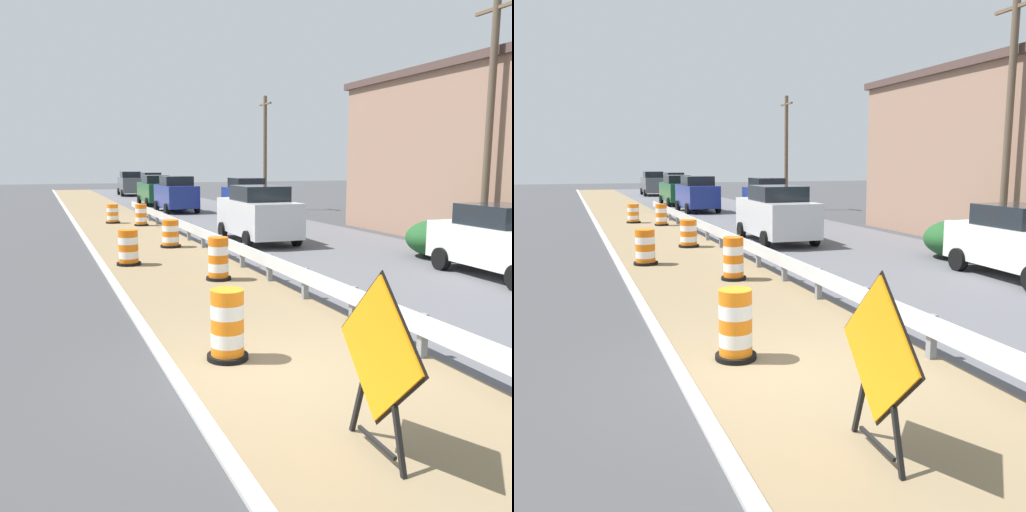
% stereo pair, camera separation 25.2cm
% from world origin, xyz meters
% --- Properties ---
extents(ground_plane, '(160.00, 160.00, 0.00)m').
position_xyz_m(ground_plane, '(0.00, 0.00, 0.00)').
color(ground_plane, '#3D3D3F').
extents(median_dirt_strip, '(3.85, 120.00, 0.01)m').
position_xyz_m(median_dirt_strip, '(0.73, 0.00, 0.00)').
color(median_dirt_strip, '#7F6B4C').
rests_on(median_dirt_strip, ground).
extents(curb_near_edge, '(0.20, 120.00, 0.11)m').
position_xyz_m(curb_near_edge, '(-1.30, 0.00, 0.00)').
color(curb_near_edge, '#ADADA8').
rests_on(curb_near_edge, ground).
extents(guardrail_median, '(0.18, 57.68, 0.71)m').
position_xyz_m(guardrail_median, '(2.42, -1.18, 0.52)').
color(guardrail_median, silver).
rests_on(guardrail_median, ground).
extents(warning_sign_diamond, '(0.11, 1.64, 1.95)m').
position_xyz_m(warning_sign_diamond, '(0.18, -2.38, 1.05)').
color(warning_sign_diamond, black).
rests_on(warning_sign_diamond, ground).
extents(traffic_barrel_nearest, '(0.64, 0.64, 1.10)m').
position_xyz_m(traffic_barrel_nearest, '(-0.36, 0.88, 0.50)').
color(traffic_barrel_nearest, orange).
rests_on(traffic_barrel_nearest, ground).
extents(traffic_barrel_close, '(0.65, 0.65, 1.11)m').
position_xyz_m(traffic_barrel_close, '(1.31, 6.65, 0.51)').
color(traffic_barrel_close, orange).
rests_on(traffic_barrel_close, ground).
extents(traffic_barrel_mid, '(0.72, 0.72, 1.05)m').
position_xyz_m(traffic_barrel_mid, '(-0.53, 9.67, 0.47)').
color(traffic_barrel_mid, orange).
rests_on(traffic_barrel_mid, ground).
extents(traffic_barrel_far, '(0.74, 0.74, 0.99)m').
position_xyz_m(traffic_barrel_far, '(1.42, 12.75, 0.44)').
color(traffic_barrel_far, orange).
rests_on(traffic_barrel_far, ground).
extents(traffic_barrel_farther, '(0.67, 0.67, 1.05)m').
position_xyz_m(traffic_barrel_farther, '(1.66, 20.20, 0.47)').
color(traffic_barrel_farther, orange).
rests_on(traffic_barrel_farther, ground).
extents(traffic_barrel_farthest, '(0.71, 0.71, 0.96)m').
position_xyz_m(traffic_barrel_farthest, '(0.52, 21.87, 0.43)').
color(traffic_barrel_farthest, orange).
rests_on(traffic_barrel_farthest, ground).
extents(car_lead_near_lane, '(2.21, 4.76, 2.15)m').
position_xyz_m(car_lead_near_lane, '(4.86, 12.91, 1.08)').
color(car_lead_near_lane, silver).
rests_on(car_lead_near_lane, ground).
extents(car_trailing_near_lane, '(1.99, 4.26, 2.17)m').
position_xyz_m(car_trailing_near_lane, '(8.09, 22.84, 1.08)').
color(car_trailing_near_lane, navy).
rests_on(car_trailing_near_lane, ground).
extents(car_lead_far_lane, '(1.99, 4.65, 2.14)m').
position_xyz_m(car_lead_far_lane, '(4.94, 33.39, 1.07)').
color(car_lead_far_lane, '#195128').
rests_on(car_lead_far_lane, ground).
extents(car_mid_far_lane, '(2.15, 4.38, 1.91)m').
position_xyz_m(car_mid_far_lane, '(8.44, 4.24, 0.96)').
color(car_mid_far_lane, silver).
rests_on(car_mid_far_lane, ground).
extents(car_trailing_far_lane, '(2.18, 4.83, 2.23)m').
position_xyz_m(car_trailing_far_lane, '(5.19, 46.41, 1.11)').
color(car_trailing_far_lane, '#4C5156').
rests_on(car_trailing_far_lane, ground).
extents(car_distant_a, '(2.18, 4.75, 2.00)m').
position_xyz_m(car_distant_a, '(8.50, 53.29, 1.00)').
color(car_distant_a, black).
rests_on(car_distant_a, ground).
extents(car_distant_b, '(2.16, 4.18, 2.21)m').
position_xyz_m(car_distant_b, '(5.05, 27.24, 1.10)').
color(car_distant_b, navy).
rests_on(car_distant_b, ground).
extents(roadside_shop_near, '(8.17, 11.94, 6.69)m').
position_xyz_m(roadside_shop_near, '(15.03, 11.25, 3.36)').
color(roadside_shop_near, '#93705B').
rests_on(roadside_shop_near, ground).
extents(utility_pole_near, '(0.24, 1.80, 8.25)m').
position_xyz_m(utility_pole_near, '(10.71, 7.46, 4.28)').
color(utility_pole_near, brown).
rests_on(utility_pole_near, ground).
extents(utility_pole_mid, '(0.24, 1.80, 7.16)m').
position_xyz_m(utility_pole_mid, '(10.75, 26.68, 3.74)').
color(utility_pole_mid, brown).
rests_on(utility_pole_mid, ground).
extents(bush_roadside, '(2.27, 2.27, 1.23)m').
position_xyz_m(bush_roadside, '(9.03, 7.42, 0.62)').
color(bush_roadside, '#1E4C23').
rests_on(bush_roadside, ground).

